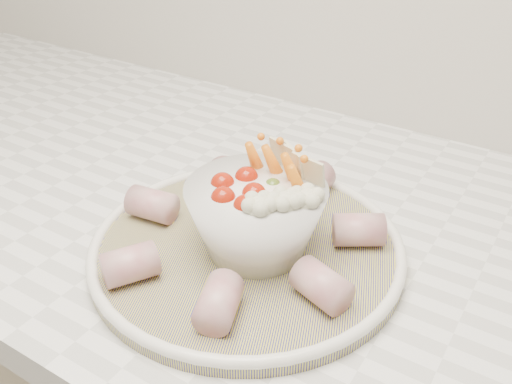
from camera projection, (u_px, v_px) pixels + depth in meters
The scene contains 3 objects.
serving_platter at pixel (247, 247), 0.61m from camera, with size 0.43×0.43×0.02m.
veggie_bowl at pixel (257, 215), 0.58m from camera, with size 0.14×0.14×0.11m.
cured_meat_rolls at pixel (246, 230), 0.60m from camera, with size 0.28×0.29×0.04m.
Camera 1 is at (0.38, 0.96, 1.30)m, focal length 40.00 mm.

